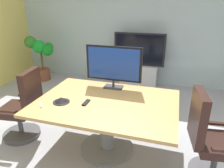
% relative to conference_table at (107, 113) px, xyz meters
% --- Properties ---
extents(ground_plane, '(7.37, 7.37, 0.00)m').
position_rel_conference_table_xyz_m(ground_plane, '(-0.15, -0.06, -0.57)').
color(ground_plane, '#99999E').
extents(wall_back_glass_partition, '(6.37, 0.10, 2.79)m').
position_rel_conference_table_xyz_m(wall_back_glass_partition, '(-0.15, 2.87, 0.82)').
color(wall_back_glass_partition, '#9EB2B7').
rests_on(wall_back_glass_partition, ground).
extents(conference_table, '(1.84, 1.32, 0.76)m').
position_rel_conference_table_xyz_m(conference_table, '(0.00, 0.00, 0.00)').
color(conference_table, '#B2894C').
rests_on(conference_table, ground).
extents(office_chair_left, '(0.62, 0.60, 1.09)m').
position_rel_conference_table_xyz_m(office_chair_left, '(-1.29, -0.08, -0.12)').
color(office_chair_left, '#4C4C51').
rests_on(office_chair_left, ground).
extents(office_chair_right, '(0.62, 0.60, 1.09)m').
position_rel_conference_table_xyz_m(office_chair_right, '(1.29, -0.13, -0.12)').
color(office_chair_right, '#4C4C51').
rests_on(office_chair_right, ground).
extents(tv_monitor, '(0.84, 0.18, 0.64)m').
position_rel_conference_table_xyz_m(tv_monitor, '(-0.05, 0.49, 0.54)').
color(tv_monitor, '#333338').
rests_on(tv_monitor, conference_table).
extents(wall_display_unit, '(1.20, 0.36, 1.31)m').
position_rel_conference_table_xyz_m(wall_display_unit, '(-0.02, 2.51, -0.13)').
color(wall_display_unit, '#B7BABC').
rests_on(wall_display_unit, ground).
extents(potted_plant, '(0.68, 0.61, 1.18)m').
position_rel_conference_table_xyz_m(potted_plant, '(-2.51, 2.19, 0.18)').
color(potted_plant, brown).
rests_on(potted_plant, ground).
extents(conference_phone, '(0.22, 0.22, 0.07)m').
position_rel_conference_table_xyz_m(conference_phone, '(-0.56, -0.20, 0.21)').
color(conference_phone, black).
rests_on(conference_phone, conference_table).
extents(remote_control, '(0.05, 0.17, 0.02)m').
position_rel_conference_table_xyz_m(remote_control, '(-0.24, -0.13, 0.19)').
color(remote_control, black).
rests_on(remote_control, conference_table).
extents(whiteboard_marker, '(0.09, 0.12, 0.02)m').
position_rel_conference_table_xyz_m(whiteboard_marker, '(-0.75, -0.36, 0.19)').
color(whiteboard_marker, silver).
rests_on(whiteboard_marker, conference_table).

